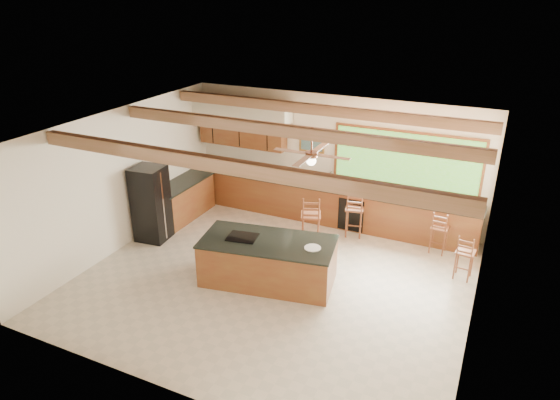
% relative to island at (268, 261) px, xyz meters
% --- Properties ---
extents(ground, '(7.20, 7.20, 0.00)m').
position_rel_island_xyz_m(ground, '(0.09, 0.10, -0.44)').
color(ground, '#BEB49D').
rests_on(ground, ground).
extents(room_shell, '(7.27, 6.54, 3.02)m').
position_rel_island_xyz_m(room_shell, '(-0.07, 0.76, 1.77)').
color(room_shell, white).
rests_on(room_shell, ground).
extents(counter_run, '(7.12, 3.10, 1.23)m').
position_rel_island_xyz_m(counter_run, '(-0.72, 2.62, 0.02)').
color(counter_run, brown).
rests_on(counter_run, ground).
extents(island, '(2.69, 1.60, 0.90)m').
position_rel_island_xyz_m(island, '(0.00, 0.00, 0.00)').
color(island, brown).
rests_on(island, ground).
extents(refrigerator, '(0.73, 0.71, 1.70)m').
position_rel_island_xyz_m(refrigerator, '(-3.12, 0.50, 0.41)').
color(refrigerator, black).
rests_on(refrigerator, ground).
extents(bar_stool_a, '(0.55, 0.55, 1.19)m').
position_rel_island_xyz_m(bar_stool_a, '(0.19, 1.64, 0.26)').
color(bar_stool_a, brown).
rests_on(bar_stool_a, ground).
extents(bar_stool_b, '(0.47, 0.47, 1.12)m').
position_rel_island_xyz_m(bar_stool_b, '(0.92, 2.50, 0.22)').
color(bar_stool_b, brown).
rests_on(bar_stool_b, ground).
extents(bar_stool_c, '(0.37, 0.37, 0.97)m').
position_rel_island_xyz_m(bar_stool_c, '(2.79, 2.50, 0.13)').
color(bar_stool_c, brown).
rests_on(bar_stool_c, ground).
extents(bar_stool_d, '(0.37, 0.37, 0.95)m').
position_rel_island_xyz_m(bar_stool_d, '(3.39, 1.65, 0.12)').
color(bar_stool_d, brown).
rests_on(bar_stool_d, ground).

